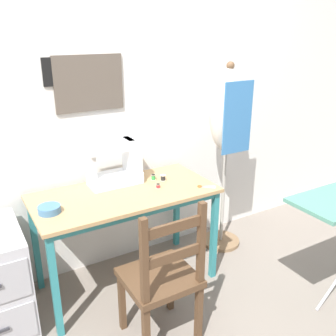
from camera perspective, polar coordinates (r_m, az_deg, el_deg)
The scene contains 11 objects.
ground_plane at distance 2.68m, azimuth -3.20°, elevation -20.17°, with size 14.00×14.00×0.00m, color gray.
wall_back at distance 2.68m, azimuth -10.34°, elevation 10.14°, with size 10.00×0.07×2.55m.
sewing_table at distance 2.54m, azimuth -6.42°, elevation -5.43°, with size 1.22×0.59×0.72m.
sewing_machine at distance 2.60m, azimuth -7.68°, elevation 0.66°, with size 0.38×0.18×0.34m.
fabric_bowl at distance 2.33m, azimuth -17.64°, elevation -5.99°, with size 0.13×0.13×0.04m.
scissors at distance 2.59m, azimuth 5.42°, elevation -2.83°, with size 0.12×0.10×0.01m.
thread_spool_near_machine at distance 2.55m, azimuth -1.53°, elevation -2.77°, with size 0.03×0.03×0.03m.
thread_spool_mid_table at distance 2.69m, azimuth -2.25°, elevation -1.43°, with size 0.04×0.04×0.04m.
thread_spool_far_edge at distance 2.68m, azimuth -0.77°, elevation -1.50°, with size 0.04×0.04×0.04m.
wooden_chair at distance 2.19m, azimuth -0.94°, elevation -16.50°, with size 0.40×0.38×0.91m.
dress_form at distance 2.92m, azimuth 9.07°, elevation 7.04°, with size 0.32×0.32×1.52m.
Camera 1 is at (-0.90, -1.82, 1.74)m, focal length 40.00 mm.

